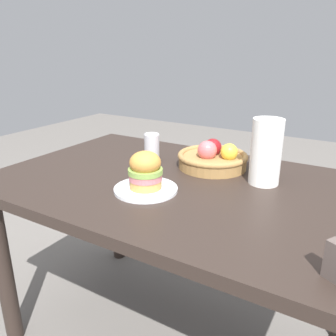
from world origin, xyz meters
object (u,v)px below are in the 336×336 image
(plate, at_px, (146,189))
(soda_can, at_px, (152,148))
(sandwich, at_px, (145,170))
(paper_towel_roll, at_px, (266,152))
(fruit_basket, at_px, (213,158))

(plate, bearing_deg, soda_can, 119.62)
(sandwich, distance_m, paper_towel_roll, 0.44)
(fruit_basket, relative_size, paper_towel_roll, 1.21)
(soda_can, relative_size, paper_towel_roll, 0.53)
(plate, relative_size, paper_towel_roll, 0.93)
(sandwich, bearing_deg, paper_towel_roll, 40.64)
(plate, xyz_separation_m, sandwich, (-0.00, -0.00, 0.07))
(soda_can, xyz_separation_m, fruit_basket, (0.26, 0.07, -0.02))
(soda_can, xyz_separation_m, paper_towel_roll, (0.49, 0.00, 0.06))
(sandwich, relative_size, fruit_basket, 0.45)
(paper_towel_roll, bearing_deg, fruit_basket, 164.27)
(soda_can, bearing_deg, plate, -60.38)
(sandwich, distance_m, soda_can, 0.32)
(sandwich, height_order, soda_can, sandwich)
(sandwich, relative_size, soda_can, 1.04)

